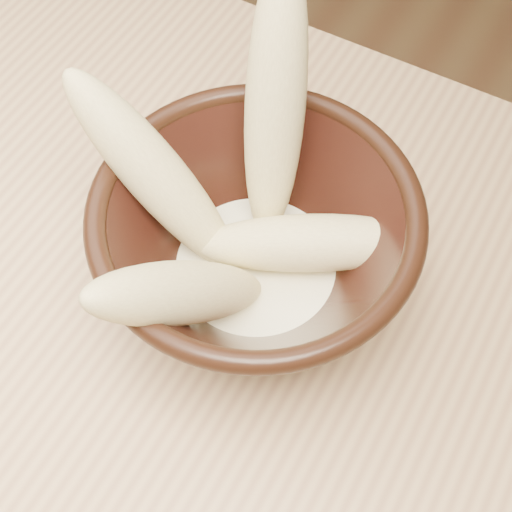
{
  "coord_description": "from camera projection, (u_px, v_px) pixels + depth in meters",
  "views": [
    {
      "loc": [
        0.35,
        -0.13,
        1.26
      ],
      "look_at": [
        0.22,
        0.1,
        0.81
      ],
      "focal_mm": 50.0,
      "sensor_mm": 36.0,
      "label": 1
    }
  ],
  "objects": [
    {
      "name": "milk_puddle",
      "position": [
        256.0,
        270.0,
        0.54
      ],
      "size": [
        0.13,
        0.13,
        0.02
      ],
      "primitive_type": "cylinder",
      "color": "#F6F0C6",
      "rests_on": "bowl"
    },
    {
      "name": "bowl",
      "position": [
        256.0,
        248.0,
        0.51
      ],
      "size": [
        0.23,
        0.23,
        0.12
      ],
      "rotation": [
        0.0,
        0.0,
        -0.3
      ],
      "color": "black",
      "rests_on": "table"
    },
    {
      "name": "banana_front",
      "position": [
        182.0,
        293.0,
        0.46
      ],
      "size": [
        0.1,
        0.15,
        0.14
      ],
      "primitive_type": "ellipsoid",
      "rotation": [
        0.8,
        0.0,
        -0.44
      ],
      "color": "#CEBA7A",
      "rests_on": "bowl"
    },
    {
      "name": "banana_left",
      "position": [
        155.0,
        175.0,
        0.49
      ],
      "size": [
        0.16,
        0.05,
        0.16
      ],
      "primitive_type": "ellipsoid",
      "rotation": [
        0.76,
        0.0,
        -1.64
      ],
      "color": "#CEBA7A",
      "rests_on": "bowl"
    },
    {
      "name": "banana_upright",
      "position": [
        275.0,
        106.0,
        0.49
      ],
      "size": [
        0.09,
        0.13,
        0.21
      ],
      "primitive_type": "ellipsoid",
      "rotation": [
        0.43,
        0.0,
        3.54
      ],
      "color": "#CEBA7A",
      "rests_on": "bowl"
    },
    {
      "name": "banana_across",
      "position": [
        310.0,
        243.0,
        0.51
      ],
      "size": [
        0.17,
        0.12,
        0.05
      ],
      "primitive_type": "ellipsoid",
      "rotation": [
        1.5,
        0.0,
        2.06
      ],
      "color": "#CEBA7A",
      "rests_on": "bowl"
    }
  ]
}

